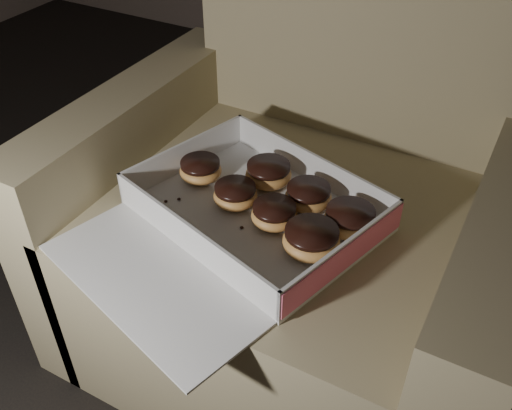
{
  "coord_description": "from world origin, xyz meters",
  "views": [
    {
      "loc": [
        0.54,
        -0.06,
        1.09
      ],
      "look_at": [
        0.15,
        0.66,
        0.44
      ],
      "focal_mm": 40.0,
      "sensor_mm": 36.0,
      "label": 1
    }
  ],
  "objects": [
    {
      "name": "armchair",
      "position": [
        0.18,
        0.8,
        0.29
      ],
      "size": [
        0.88,
        0.75,
        0.92
      ],
      "color": "#92865D",
      "rests_on": "floor"
    },
    {
      "name": "bakery_box",
      "position": [
        0.14,
        0.62,
        0.43
      ],
      "size": [
        0.54,
        0.59,
        0.07
      ],
      "rotation": [
        0.0,
        0.0,
        -0.3
      ],
      "color": "silver",
      "rests_on": "armchair"
    },
    {
      "name": "donut_a",
      "position": [
        0.32,
        0.7,
        0.45
      ],
      "size": [
        0.09,
        0.09,
        0.05
      ],
      "color": "#E6A250",
      "rests_on": "bakery_box"
    },
    {
      "name": "donut_b",
      "position": [
        -0.0,
        0.71,
        0.44
      ],
      "size": [
        0.08,
        0.08,
        0.04
      ],
      "color": "#E6A250",
      "rests_on": "bakery_box"
    },
    {
      "name": "donut_c",
      "position": [
        0.22,
        0.73,
        0.44
      ],
      "size": [
        0.09,
        0.09,
        0.04
      ],
      "color": "#E6A250",
      "rests_on": "bakery_box"
    },
    {
      "name": "donut_d",
      "position": [
        0.19,
        0.65,
        0.44
      ],
      "size": [
        0.08,
        0.08,
        0.04
      ],
      "color": "#E6A250",
      "rests_on": "bakery_box"
    },
    {
      "name": "donut_e",
      "position": [
        0.13,
        0.76,
        0.45
      ],
      "size": [
        0.09,
        0.09,
        0.05
      ],
      "color": "#E6A250",
      "rests_on": "bakery_box"
    },
    {
      "name": "donut_f",
      "position": [
        0.1,
        0.67,
        0.44
      ],
      "size": [
        0.08,
        0.08,
        0.04
      ],
      "color": "#E6A250",
      "rests_on": "bakery_box"
    },
    {
      "name": "donut_g",
      "position": [
        0.28,
        0.62,
        0.45
      ],
      "size": [
        0.1,
        0.1,
        0.05
      ],
      "color": "#E6A250",
      "rests_on": "bakery_box"
    },
    {
      "name": "crumb_a",
      "position": [
        0.07,
        0.57,
        0.42
      ],
      "size": [
        0.01,
        0.01,
        0.0
      ],
      "primitive_type": "ellipsoid",
      "color": "black",
      "rests_on": "bakery_box"
    },
    {
      "name": "crumb_b",
      "position": [
        -0.0,
        0.63,
        0.42
      ],
      "size": [
        0.01,
        0.01,
        0.0
      ],
      "primitive_type": "ellipsoid",
      "color": "black",
      "rests_on": "bakery_box"
    },
    {
      "name": "crumb_c",
      "position": [
        -0.02,
        0.69,
        0.42
      ],
      "size": [
        0.01,
        0.01,
        0.0
      ],
      "primitive_type": "ellipsoid",
      "color": "black",
      "rests_on": "bakery_box"
    },
    {
      "name": "crumb_d",
      "position": [
        -0.02,
        0.61,
        0.42
      ],
      "size": [
        0.01,
        0.01,
        0.0
      ],
      "primitive_type": "ellipsoid",
      "color": "black",
      "rests_on": "bakery_box"
    },
    {
      "name": "crumb_e",
      "position": [
        0.15,
        0.61,
        0.42
      ],
      "size": [
        0.01,
        0.01,
        0.0
      ],
      "primitive_type": "ellipsoid",
      "color": "black",
      "rests_on": "bakery_box"
    }
  ]
}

